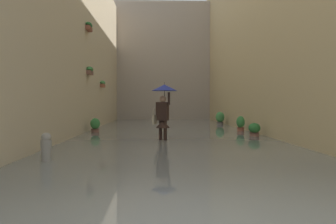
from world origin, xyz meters
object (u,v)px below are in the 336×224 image
object	(u,v)px
person_wading	(163,103)
mooring_bollard	(46,151)
potted_plant_near_right	(95,126)
potted_plant_mid_left	(254,131)
potted_plant_near_left	(241,125)
potted_plant_far_left	(220,119)

from	to	relation	value
person_wading	mooring_bollard	size ratio (longest dim) A/B	2.71
potted_plant_near_right	mooring_bollard	xyz separation A→B (m)	(-0.28, 7.92, -0.03)
potted_plant_near_right	potted_plant_mid_left	world-z (taller)	potted_plant_near_right
potted_plant_mid_left	potted_plant_near_right	bearing A→B (deg)	-18.13
potted_plant_near_left	mooring_bollard	bearing A→B (deg)	52.47
potted_plant_near_left	potted_plant_near_right	distance (m)	6.68
potted_plant_mid_left	mooring_bollard	world-z (taller)	mooring_bollard
potted_plant_near_right	mooring_bollard	bearing A→B (deg)	92.05
person_wading	potted_plant_far_left	xyz separation A→B (m)	(-3.61, -8.84, -0.95)
person_wading	potted_plant_near_left	distance (m)	5.44
potted_plant_mid_left	person_wading	bearing A→B (deg)	20.34
person_wading	mooring_bollard	xyz separation A→B (m)	(2.71, 4.42, -1.07)
potted_plant_near_right	potted_plant_mid_left	xyz separation A→B (m)	(-6.60, 2.16, -0.05)
person_wading	potted_plant_near_left	xyz separation A→B (m)	(-3.67, -3.89, -1.01)
potted_plant_near_right	mooring_bollard	size ratio (longest dim) A/B	0.99
potted_plant_near_right	mooring_bollard	world-z (taller)	mooring_bollard
mooring_bollard	person_wading	bearing A→B (deg)	-121.50
potted_plant_near_left	person_wading	bearing A→B (deg)	46.63
potted_plant_near_right	potted_plant_mid_left	size ratio (longest dim) A/B	1.16
person_wading	mooring_bollard	world-z (taller)	person_wading
person_wading	potted_plant_far_left	bearing A→B (deg)	-112.24
potted_plant_near_left	potted_plant_mid_left	world-z (taller)	potted_plant_near_left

